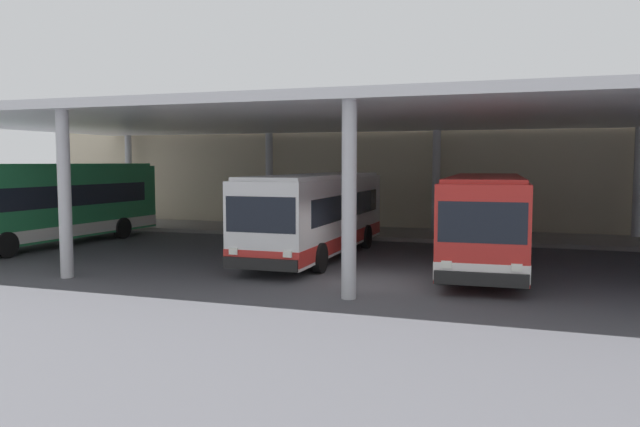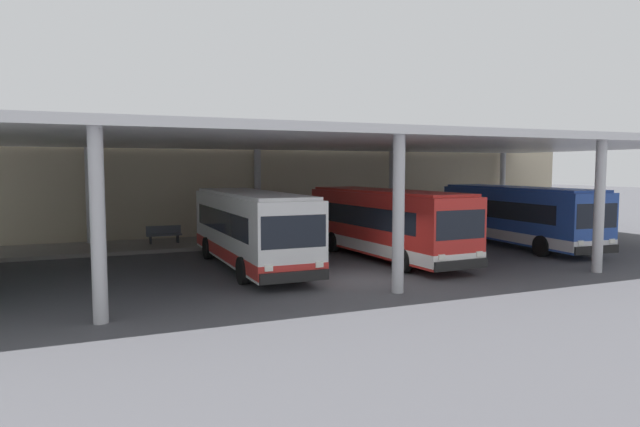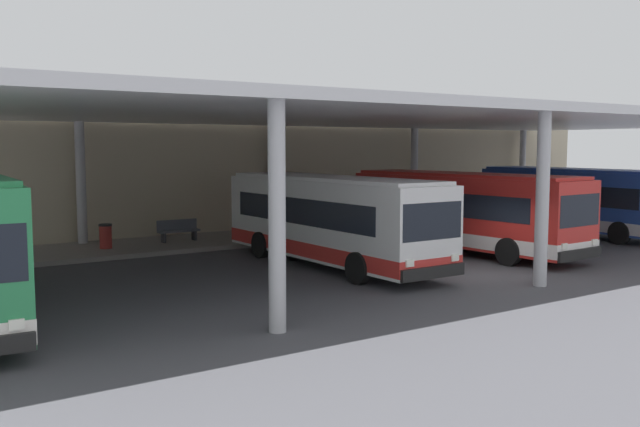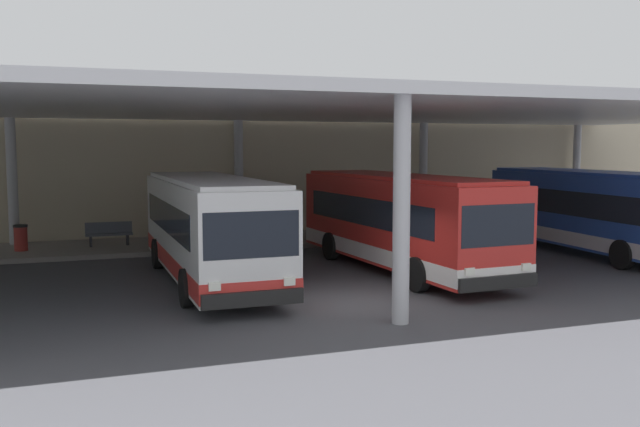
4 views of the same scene
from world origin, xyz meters
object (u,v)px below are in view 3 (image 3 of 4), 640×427
(bus_middle_bay, at_px, (463,211))
(trash_bin, at_px, (106,236))
(bus_far_bay, at_px, (578,200))
(bench_waiting, at_px, (178,230))
(bus_second_bay, at_px, (330,219))

(bus_middle_bay, height_order, trash_bin, bus_middle_bay)
(bus_far_bay, xyz_separation_m, bench_waiting, (-17.29, 7.35, -0.99))
(bus_far_bay, relative_size, trash_bin, 10.88)
(trash_bin, bearing_deg, bus_far_bay, -18.88)
(trash_bin, bearing_deg, bench_waiting, 6.03)
(bus_middle_bay, height_order, bench_waiting, bus_middle_bay)
(bus_second_bay, distance_m, trash_bin, 9.42)
(bus_far_bay, distance_m, trash_bin, 21.69)
(bus_second_bay, relative_size, bus_far_bay, 0.99)
(bench_waiting, xyz_separation_m, trash_bin, (-3.21, -0.34, 0.01))
(bus_middle_bay, relative_size, bench_waiting, 5.91)
(bus_second_bay, height_order, bus_far_bay, same)
(trash_bin, bearing_deg, bus_second_bay, -52.41)
(bench_waiting, bearing_deg, trash_bin, -173.97)
(bus_second_bay, distance_m, bus_far_bay, 14.79)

